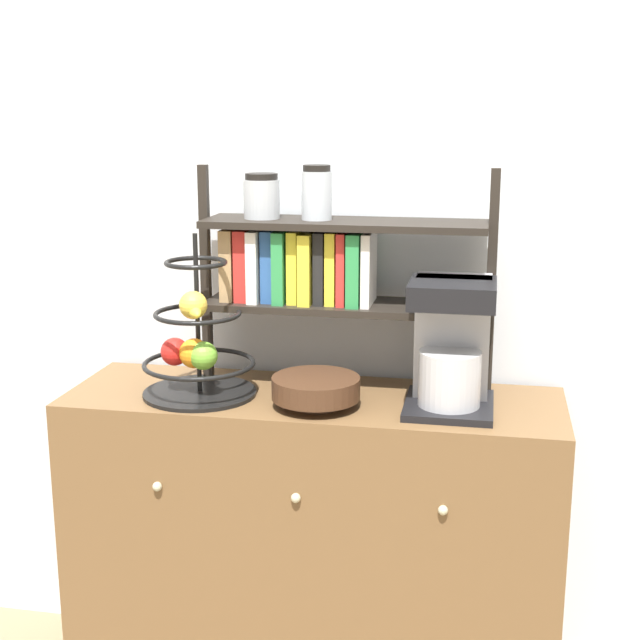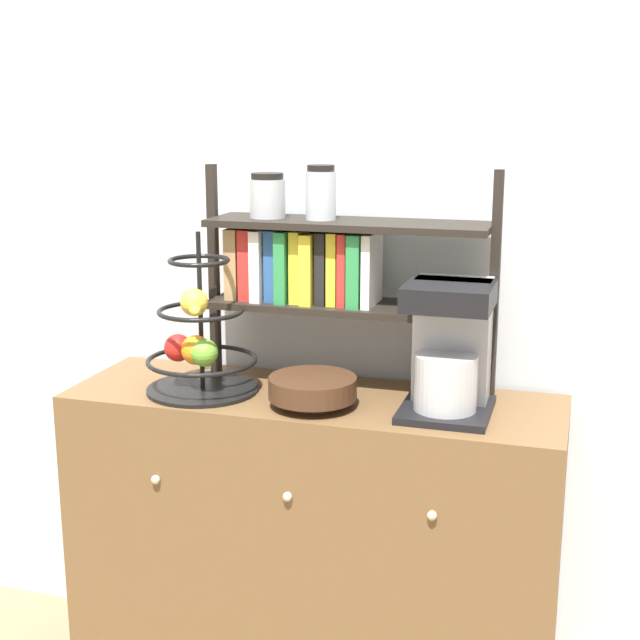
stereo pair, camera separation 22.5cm
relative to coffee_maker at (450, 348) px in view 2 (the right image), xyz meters
name	(u,v)px [view 2 (the right image)]	position (x,y,z in m)	size (l,w,h in m)	color
wall_back	(339,217)	(-0.35, 0.26, 0.28)	(7.00, 0.05, 2.60)	silver
sideboard	(313,549)	(-0.35, 0.01, -0.59)	(1.28, 0.42, 0.86)	brown
coffee_maker	(450,348)	(0.00, 0.00, 0.00)	(0.22, 0.25, 0.32)	black
fruit_stand	(198,343)	(-0.64, -0.05, -0.03)	(0.29, 0.29, 0.42)	black
wooden_bowl	(313,389)	(-0.33, -0.07, -0.11)	(0.22, 0.22, 0.08)	#422819
shelf_hutch	(318,258)	(-0.37, 0.11, 0.18)	(0.78, 0.20, 0.58)	black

